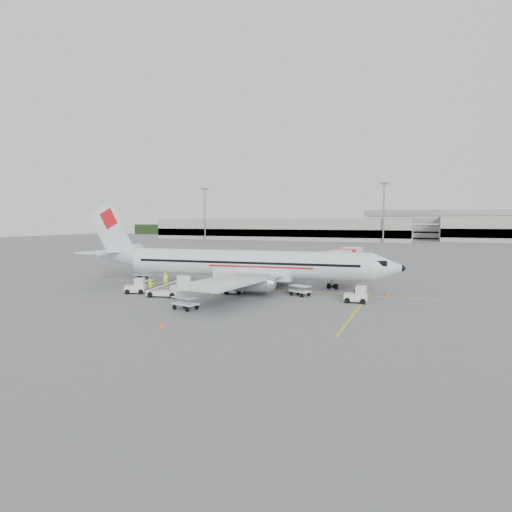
{
  "coord_description": "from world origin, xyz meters",
  "views": [
    {
      "loc": [
        19.67,
        -47.57,
        8.19
      ],
      "look_at": [
        0.0,
        2.0,
        3.8
      ],
      "focal_mm": 30.0,
      "sensor_mm": 36.0,
      "label": 1
    }
  ],
  "objects_px": {
    "belt_loader": "(164,285)",
    "tug_fore": "(356,294)",
    "aircraft": "(246,245)",
    "jet_bridge": "(344,266)",
    "tug_mid": "(233,287)",
    "tug_aft": "(135,286)"
  },
  "relations": [
    {
      "from": "belt_loader",
      "to": "tug_fore",
      "type": "bearing_deg",
      "value": 3.25
    },
    {
      "from": "aircraft",
      "to": "jet_bridge",
      "type": "distance_m",
      "value": 14.6
    },
    {
      "from": "tug_fore",
      "to": "tug_mid",
      "type": "bearing_deg",
      "value": 177.48
    },
    {
      "from": "tug_fore",
      "to": "tug_aft",
      "type": "height_order",
      "value": "same"
    },
    {
      "from": "aircraft",
      "to": "tug_fore",
      "type": "xyz_separation_m",
      "value": [
        13.44,
        -3.62,
        -4.42
      ]
    },
    {
      "from": "tug_fore",
      "to": "tug_aft",
      "type": "bearing_deg",
      "value": -173.27
    },
    {
      "from": "belt_loader",
      "to": "tug_fore",
      "type": "xyz_separation_m",
      "value": [
        19.76,
        4.31,
        -0.42
      ]
    },
    {
      "from": "tug_aft",
      "to": "tug_fore",
      "type": "bearing_deg",
      "value": -14.74
    },
    {
      "from": "tug_mid",
      "to": "tug_aft",
      "type": "distance_m",
      "value": 11.12
    },
    {
      "from": "jet_bridge",
      "to": "tug_fore",
      "type": "height_order",
      "value": "jet_bridge"
    },
    {
      "from": "jet_bridge",
      "to": "tug_fore",
      "type": "bearing_deg",
      "value": -72.47
    },
    {
      "from": "jet_bridge",
      "to": "belt_loader",
      "type": "relative_size",
      "value": 3.61
    },
    {
      "from": "aircraft",
      "to": "jet_bridge",
      "type": "bearing_deg",
      "value": 41.52
    },
    {
      "from": "tug_mid",
      "to": "jet_bridge",
      "type": "bearing_deg",
      "value": 40.86
    },
    {
      "from": "belt_loader",
      "to": "tug_aft",
      "type": "xyz_separation_m",
      "value": [
        -4.27,
        0.69,
        -0.42
      ]
    },
    {
      "from": "tug_aft",
      "to": "jet_bridge",
      "type": "bearing_deg",
      "value": 17.53
    },
    {
      "from": "tug_fore",
      "to": "jet_bridge",
      "type": "bearing_deg",
      "value": 102.73
    },
    {
      "from": "jet_bridge",
      "to": "belt_loader",
      "type": "bearing_deg",
      "value": -128.39
    },
    {
      "from": "tug_fore",
      "to": "tug_mid",
      "type": "distance_m",
      "value": 13.57
    },
    {
      "from": "belt_loader",
      "to": "tug_mid",
      "type": "xyz_separation_m",
      "value": [
        6.19,
        4.47,
        -0.47
      ]
    },
    {
      "from": "aircraft",
      "to": "belt_loader",
      "type": "xyz_separation_m",
      "value": [
        -6.32,
        -7.93,
        -4.0
      ]
    },
    {
      "from": "belt_loader",
      "to": "aircraft",
      "type": "bearing_deg",
      "value": 42.4
    }
  ]
}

